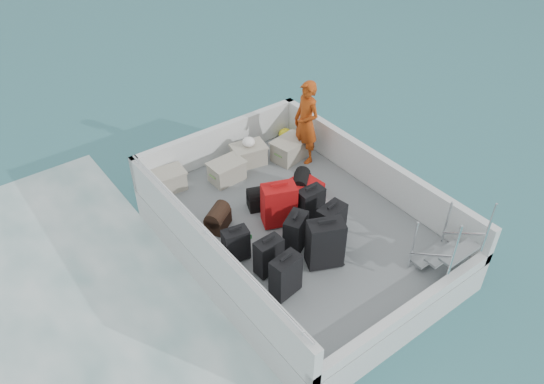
% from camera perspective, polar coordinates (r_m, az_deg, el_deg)
% --- Properties ---
extents(ground, '(160.00, 160.00, 0.00)m').
position_cam_1_polar(ground, '(9.35, 2.67, -6.16)').
color(ground, '#194F5A').
rests_on(ground, ground).
extents(ferry_hull, '(3.60, 5.00, 0.60)m').
position_cam_1_polar(ferry_hull, '(9.14, 2.72, -4.81)').
color(ferry_hull, silver).
rests_on(ferry_hull, ground).
extents(deck, '(3.30, 4.70, 0.02)m').
position_cam_1_polar(deck, '(8.94, 2.78, -3.36)').
color(deck, slate).
rests_on(deck, ferry_hull).
extents(deck_fittings, '(3.60, 5.00, 0.90)m').
position_cam_1_polar(deck_fittings, '(8.69, 5.96, -1.68)').
color(deck_fittings, silver).
rests_on(deck_fittings, deck).
extents(suitcase_0, '(0.47, 0.31, 0.69)m').
position_cam_1_polar(suitcase_0, '(7.59, 1.48, -9.05)').
color(suitcase_0, black).
rests_on(suitcase_0, deck).
extents(suitcase_1, '(0.42, 0.25, 0.62)m').
position_cam_1_polar(suitcase_1, '(7.90, -0.37, -6.96)').
color(suitcase_1, black).
rests_on(suitcase_1, deck).
extents(suitcase_2, '(0.43, 0.31, 0.57)m').
position_cam_1_polar(suitcase_2, '(8.13, -3.90, -5.69)').
color(suitcase_2, black).
rests_on(suitcase_2, deck).
extents(suitcase_3, '(0.62, 0.51, 0.82)m').
position_cam_1_polar(suitcase_3, '(7.99, 5.73, -5.61)').
color(suitcase_3, black).
rests_on(suitcase_3, deck).
extents(suitcase_4, '(0.51, 0.45, 0.65)m').
position_cam_1_polar(suitcase_4, '(8.25, 2.55, -4.46)').
color(suitcase_4, black).
rests_on(suitcase_4, deck).
extents(suitcase_5, '(0.63, 0.51, 0.76)m').
position_cam_1_polar(suitcase_5, '(8.68, 0.75, -1.41)').
color(suitcase_5, '#A00C0E').
rests_on(suitcase_5, deck).
extents(suitcase_6, '(0.51, 0.35, 0.65)m').
position_cam_1_polar(suitcase_6, '(8.47, 6.36, -3.35)').
color(suitcase_6, black).
rests_on(suitcase_6, deck).
extents(suitcase_7, '(0.45, 0.26, 0.62)m').
position_cam_1_polar(suitcase_7, '(8.82, 4.14, -1.36)').
color(suitcase_7, black).
rests_on(suitcase_7, deck).
extents(suitcase_8, '(0.86, 0.62, 0.32)m').
position_cam_1_polar(suitcase_8, '(9.28, 2.81, -0.16)').
color(suitcase_8, '#A00C0E').
rests_on(suitcase_8, deck).
extents(duffel_0, '(0.54, 0.49, 0.32)m').
position_cam_1_polar(duffel_0, '(8.77, -5.84, -3.00)').
color(duffel_0, black).
rests_on(duffel_0, deck).
extents(duffel_1, '(0.57, 0.46, 0.32)m').
position_cam_1_polar(duffel_1, '(9.14, -1.09, -0.79)').
color(duffel_1, black).
rests_on(duffel_1, deck).
extents(duffel_2, '(0.55, 0.54, 0.32)m').
position_cam_1_polar(duffel_2, '(9.47, 3.11, 0.73)').
color(duffel_2, black).
rests_on(duffel_2, deck).
extents(crate_0, '(0.62, 0.46, 0.35)m').
position_cam_1_polar(crate_0, '(9.71, -11.11, 1.16)').
color(crate_0, '#ACA896').
rests_on(crate_0, deck).
extents(crate_1, '(0.62, 0.44, 0.36)m').
position_cam_1_polar(crate_1, '(9.78, -4.88, 2.18)').
color(crate_1, '#ACA896').
rests_on(crate_1, deck).
extents(crate_2, '(0.68, 0.53, 0.37)m').
position_cam_1_polar(crate_2, '(10.19, -2.49, 3.98)').
color(crate_2, '#ACA896').
rests_on(crate_2, deck).
extents(crate_3, '(0.72, 0.56, 0.39)m').
position_cam_1_polar(crate_3, '(10.32, 1.93, 4.54)').
color(crate_3, '#ACA896').
rests_on(crate_3, deck).
extents(yellow_bag, '(0.28, 0.26, 0.22)m').
position_cam_1_polar(yellow_bag, '(10.97, 1.43, 6.28)').
color(yellow_bag, yellow).
rests_on(yellow_bag, deck).
extents(white_bag, '(0.24, 0.24, 0.18)m').
position_cam_1_polar(white_bag, '(10.04, -2.53, 5.27)').
color(white_bag, white).
rests_on(white_bag, crate_2).
extents(passenger, '(0.40, 0.61, 1.64)m').
position_cam_1_polar(passenger, '(9.98, 3.71, 7.47)').
color(passenger, '#EA5616').
rests_on(passenger, deck).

